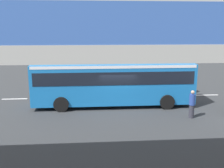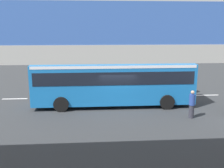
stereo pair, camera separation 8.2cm
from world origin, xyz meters
name	(u,v)px [view 2 (the right image)]	position (x,y,z in m)	size (l,w,h in m)	color
ground	(117,108)	(0.00, 0.00, 0.00)	(80.00, 80.00, 0.00)	#2D3033
city_bus	(113,80)	(0.19, -0.66, 1.88)	(11.54, 2.85, 3.15)	#196BB7
pedestrian	(192,104)	(-4.53, 2.52, 0.89)	(0.38, 0.38, 1.79)	#2D2D38
traffic_sign	(184,73)	(-5.98, -3.16, 1.89)	(0.08, 0.60, 2.80)	slate
lane_dash_leftmost	(207,95)	(-8.00, -2.94, 0.00)	(2.00, 0.20, 0.01)	silver
lane_dash_left	(161,96)	(-4.00, -2.94, 0.00)	(2.00, 0.20, 0.01)	silver
lane_dash_centre	(113,97)	(0.00, -2.94, 0.00)	(2.00, 0.20, 0.01)	silver
lane_dash_right	(65,98)	(4.00, -2.94, 0.00)	(2.00, 0.20, 0.01)	silver
lane_dash_rightmost	(15,99)	(8.00, -2.94, 0.00)	(2.00, 0.20, 0.01)	silver
pedestrian_overpass	(145,62)	(0.00, 9.79, 4.57)	(24.87, 2.60, 6.29)	#9E9E99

